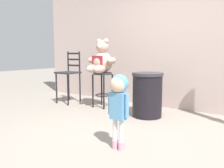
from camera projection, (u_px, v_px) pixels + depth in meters
name	position (u px, v px, depth m)	size (l,w,h in m)	color
ground_plane	(118.00, 138.00, 3.01)	(24.00, 24.00, 0.00)	gray
building_wall	(181.00, 21.00, 4.47)	(7.11, 0.30, 3.38)	#BCA49C
bar_stool_with_teddy	(103.00, 83.00, 4.66)	(0.37, 0.37, 0.70)	#24282C
teddy_bear	(102.00, 60.00, 4.58)	(0.63, 0.56, 0.66)	tan
child_walking	(119.00, 96.00, 2.57)	(0.27, 0.22, 0.85)	pink
trash_bin	(147.00, 95.00, 3.97)	(0.53, 0.53, 0.76)	black
bar_chair_empty	(69.00, 74.00, 5.07)	(0.42, 0.42, 1.12)	#24282C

